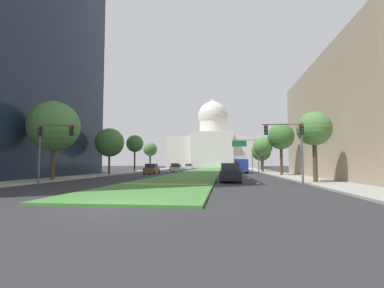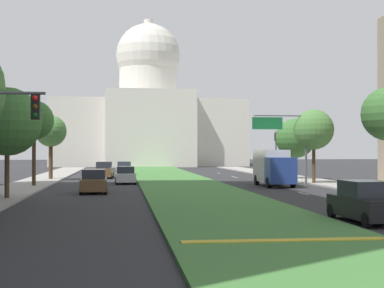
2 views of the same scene
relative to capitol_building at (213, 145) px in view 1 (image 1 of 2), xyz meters
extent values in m
plane|color=#2B2B2D|center=(0.00, -55.98, -9.89)|extent=(260.00, 260.00, 0.00)
cube|color=#427A38|center=(0.00, -61.65, -9.82)|extent=(7.77, 102.23, 0.14)
cube|color=gold|center=(0.00, -101.83, -9.73)|extent=(6.99, 0.50, 0.04)
cube|color=silver|center=(7.75, -97.83, -9.88)|extent=(0.16, 2.40, 0.01)
cube|color=silver|center=(7.75, -87.95, -9.88)|extent=(0.16, 2.40, 0.01)
cube|color=silver|center=(7.75, -79.42, -9.88)|extent=(0.16, 2.40, 0.01)
cube|color=silver|center=(7.75, -71.02, -9.88)|extent=(0.16, 2.40, 0.01)
cube|color=silver|center=(7.75, -53.83, -9.88)|extent=(0.16, 2.40, 0.01)
cube|color=silver|center=(7.75, -52.18, -9.88)|extent=(0.16, 2.40, 0.01)
cube|color=silver|center=(7.75, -41.29, -9.88)|extent=(0.16, 2.40, 0.01)
cube|color=#9E9991|center=(-13.62, -67.33, -9.81)|extent=(4.00, 102.23, 0.15)
cube|color=#9E9991|center=(13.62, -67.33, -9.81)|extent=(4.00, 102.23, 0.15)
cube|color=tan|center=(22.15, -88.89, -2.86)|extent=(13.05, 28.70, 14.05)
cube|color=silver|center=(0.00, 0.82, -3.29)|extent=(38.35, 20.67, 13.19)
cube|color=silver|center=(0.00, -11.52, -2.63)|extent=(16.87, 4.00, 14.50)
cylinder|color=silver|center=(0.00, 0.82, 6.93)|extent=(11.86, 11.86, 7.27)
sphere|color=silver|center=(0.00, 0.82, 12.88)|extent=(13.22, 13.22, 13.22)
cylinder|color=silver|center=(0.00, 0.82, 18.83)|extent=(1.80, 1.80, 3.00)
cylinder|color=#515456|center=(-11.12, -101.19, -7.29)|extent=(0.16, 0.16, 5.20)
cube|color=black|center=(-11.12, -101.19, -5.29)|extent=(0.28, 0.24, 0.84)
sphere|color=red|center=(-11.12, -101.33, -5.01)|extent=(0.18, 0.18, 0.18)
sphere|color=#4C380F|center=(-11.12, -101.33, -5.29)|extent=(0.18, 0.18, 0.18)
sphere|color=#0F4219|center=(-11.12, -101.33, -5.57)|extent=(0.18, 0.18, 0.18)
cylinder|color=#515456|center=(-9.52, -101.19, -4.84)|extent=(3.20, 0.10, 0.10)
cube|color=black|center=(-8.24, -101.19, -5.29)|extent=(0.28, 0.24, 0.84)
sphere|color=red|center=(-8.24, -101.33, -5.01)|extent=(0.18, 0.18, 0.18)
sphere|color=#4C380F|center=(-8.24, -101.33, -5.29)|extent=(0.18, 0.18, 0.18)
sphere|color=#0F4219|center=(-8.24, -101.33, -5.57)|extent=(0.18, 0.18, 0.18)
cylinder|color=#515456|center=(11.12, -99.92, -7.29)|extent=(0.16, 0.16, 5.20)
cube|color=black|center=(11.12, -99.92, -5.29)|extent=(0.28, 0.24, 0.84)
sphere|color=red|center=(11.12, -100.06, -5.01)|extent=(0.18, 0.18, 0.18)
sphere|color=#4C380F|center=(11.12, -100.06, -5.29)|extent=(0.18, 0.18, 0.18)
sphere|color=#0F4219|center=(11.12, -100.06, -5.57)|extent=(0.18, 0.18, 0.18)
cylinder|color=#515456|center=(9.52, -99.92, -4.84)|extent=(3.20, 0.10, 0.10)
cube|color=black|center=(8.24, -99.92, -5.29)|extent=(0.28, 0.24, 0.84)
sphere|color=red|center=(8.24, -100.06, -5.01)|extent=(0.18, 0.18, 0.18)
sphere|color=#4C380F|center=(8.24, -100.06, -5.29)|extent=(0.18, 0.18, 0.18)
sphere|color=#0F4219|center=(8.24, -100.06, -5.57)|extent=(0.18, 0.18, 0.18)
cylinder|color=#515456|center=(11.12, -59.07, -7.29)|extent=(0.16, 0.16, 5.20)
cube|color=black|center=(11.12, -59.07, -5.29)|extent=(0.28, 0.24, 0.84)
sphere|color=red|center=(11.12, -59.21, -5.01)|extent=(0.18, 0.18, 0.18)
sphere|color=#4C380F|center=(11.12, -59.21, -5.29)|extent=(0.18, 0.18, 0.18)
sphere|color=#0F4219|center=(11.12, -59.21, -5.57)|extent=(0.18, 0.18, 0.18)
cylinder|color=#515456|center=(11.32, -68.89, -6.64)|extent=(0.20, 0.20, 6.50)
cylinder|color=#515456|center=(8.90, -68.89, -3.59)|extent=(4.83, 0.12, 0.12)
cube|color=#146033|center=(7.70, -68.94, -4.29)|extent=(2.80, 0.08, 1.10)
cylinder|color=#4C3823|center=(-12.60, -96.92, -7.79)|extent=(0.39, 0.39, 4.20)
sphere|color=#4C7F3D|center=(-12.60, -96.92, -4.28)|extent=(5.14, 5.14, 5.14)
cylinder|color=#4C3823|center=(12.83, -97.61, -7.84)|extent=(0.39, 0.39, 4.08)
sphere|color=#4C7F3D|center=(12.83, -97.61, -4.96)|extent=(3.07, 3.07, 3.07)
cylinder|color=#4C3823|center=(-12.66, -82.55, -7.99)|extent=(0.30, 0.30, 3.79)
sphere|color=#3D7033|center=(-12.66, -82.55, -4.90)|extent=(4.38, 4.38, 4.38)
cylinder|color=#4C3823|center=(12.94, -82.17, -7.56)|extent=(0.40, 0.40, 4.65)
sphere|color=#3D7033|center=(12.94, -82.17, -4.20)|extent=(3.74, 3.74, 3.74)
cylinder|color=#4C3823|center=(-12.87, -69.55, -7.48)|extent=(0.32, 0.32, 4.80)
sphere|color=#3D7033|center=(-12.87, -69.55, -4.15)|extent=(3.38, 3.38, 3.38)
cylinder|color=#4C3823|center=(12.17, -68.54, -7.86)|extent=(0.31, 0.31, 4.05)
sphere|color=#4C7F3D|center=(12.17, -68.54, -4.81)|extent=(3.72, 3.72, 3.72)
cylinder|color=#4C3823|center=(-12.84, -57.89, -7.76)|extent=(0.42, 0.42, 4.26)
sphere|color=#4C7F3D|center=(-12.84, -57.89, -4.72)|extent=(3.30, 3.30, 3.30)
cylinder|color=#4C3823|center=(12.98, -60.13, -8.25)|extent=(0.30, 0.30, 3.28)
sphere|color=#3D7033|center=(12.98, -60.13, -5.45)|extent=(4.23, 4.23, 4.23)
cube|color=black|center=(5.28, -96.24, -9.23)|extent=(2.02, 4.67, 0.88)
cube|color=#282D38|center=(5.27, -96.06, -8.43)|extent=(1.72, 2.26, 0.72)
cylinder|color=black|center=(6.19, -98.07, -9.57)|extent=(0.24, 0.65, 0.64)
cylinder|color=black|center=(4.47, -98.12, -9.57)|extent=(0.24, 0.65, 0.64)
cylinder|color=black|center=(6.08, -94.36, -9.57)|extent=(0.24, 0.65, 0.64)
cylinder|color=black|center=(4.36, -94.41, -9.57)|extent=(0.24, 0.65, 0.64)
cube|color=brown|center=(-7.46, -77.07, -9.24)|extent=(1.97, 4.46, 0.84)
cube|color=#282D38|center=(-7.46, -77.25, -8.48)|extent=(1.70, 2.16, 0.69)
cylinder|color=black|center=(-8.36, -75.33, -9.57)|extent=(0.23, 0.64, 0.64)
cylinder|color=black|center=(-6.64, -75.29, -9.57)|extent=(0.23, 0.64, 0.64)
cylinder|color=black|center=(-8.28, -78.85, -9.57)|extent=(0.23, 0.64, 0.64)
cylinder|color=black|center=(-6.56, -78.81, -9.57)|extent=(0.23, 0.64, 0.64)
cube|color=silver|center=(-5.09, -65.11, -9.28)|extent=(1.93, 4.63, 0.77)
cube|color=#282D38|center=(-5.08, -65.29, -8.58)|extent=(1.65, 2.24, 0.63)
cylinder|color=black|center=(-5.96, -63.29, -9.57)|extent=(0.24, 0.65, 0.64)
cylinder|color=black|center=(-4.31, -63.25, -9.57)|extent=(0.24, 0.65, 0.64)
cylinder|color=black|center=(-5.86, -66.97, -9.57)|extent=(0.24, 0.65, 0.64)
cylinder|color=black|center=(-4.21, -66.93, -9.57)|extent=(0.24, 0.65, 0.64)
cube|color=brown|center=(-7.38, -54.29, -9.22)|extent=(2.06, 4.47, 0.90)
cube|color=#282D38|center=(-7.39, -54.46, -8.40)|extent=(1.72, 2.18, 0.74)
cylinder|color=black|center=(-8.13, -52.51, -9.57)|extent=(0.25, 0.65, 0.64)
cylinder|color=black|center=(-6.46, -52.59, -9.57)|extent=(0.25, 0.65, 0.64)
cylinder|color=black|center=(-8.31, -55.98, -9.57)|extent=(0.25, 0.65, 0.64)
cylinder|color=black|center=(-6.63, -56.07, -9.57)|extent=(0.25, 0.65, 0.64)
cube|color=silver|center=(-5.15, -44.24, -9.27)|extent=(2.07, 4.31, 0.80)
cube|color=#282D38|center=(-5.15, -44.41, -8.54)|extent=(1.76, 2.10, 0.65)
cylinder|color=black|center=(-6.09, -42.61, -9.57)|extent=(0.25, 0.65, 0.64)
cylinder|color=black|center=(-4.35, -42.54, -9.57)|extent=(0.25, 0.65, 0.64)
cylinder|color=black|center=(-5.96, -45.94, -9.57)|extent=(0.25, 0.65, 0.64)
cylinder|color=black|center=(-4.21, -45.87, -9.57)|extent=(0.25, 0.65, 0.64)
cube|color=navy|center=(7.81, -73.02, -8.44)|extent=(2.30, 2.00, 2.20)
cube|color=beige|center=(7.81, -69.82, -8.09)|extent=(2.30, 4.40, 2.80)
cylinder|color=black|center=(8.86, -73.02, -9.44)|extent=(0.30, 0.90, 0.90)
cylinder|color=black|center=(6.76, -73.02, -9.44)|extent=(0.30, 0.90, 0.90)
cylinder|color=black|center=(8.86, -68.72, -9.44)|extent=(0.30, 0.90, 0.90)
cylinder|color=black|center=(6.76, -68.72, -9.44)|extent=(0.30, 0.90, 0.90)
camera|label=1|loc=(4.73, -123.93, -8.09)|focal=26.42mm
camera|label=2|loc=(-5.42, -121.00, -6.71)|focal=55.04mm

